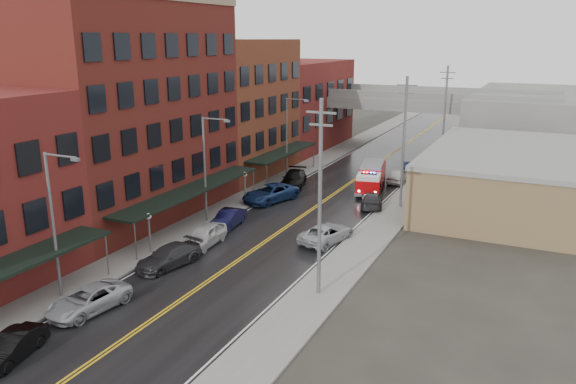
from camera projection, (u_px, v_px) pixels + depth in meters
The scene contains 33 objects.
road at pixel (307, 213), 50.49m from camera, with size 11.00×160.00×0.02m, color black.
sidewalk_left at pixel (237, 202), 53.47m from camera, with size 3.00×160.00×0.15m, color slate.
sidewalk_right at pixel (386, 223), 47.48m from camera, with size 3.00×160.00×0.15m, color slate.
curb_left at pixel (252, 204), 52.79m from camera, with size 0.30×160.00×0.15m, color gray.
curb_right at pixel (368, 220), 48.15m from camera, with size 0.30×160.00×0.15m, color gray.
brick_building_b at pixel (131, 114), 47.44m from camera, with size 9.00×20.00×18.00m, color maroon.
brick_building_c at pixel (236, 108), 63.09m from camera, with size 9.00×15.00×15.00m, color brown.
brick_building_far at pixel (300, 105), 78.75m from camera, with size 9.00×20.00×12.00m, color maroon.
tan_building at pixel (509, 180), 51.97m from camera, with size 14.00×22.00×5.00m, color brown.
right_far_block at pixel (543, 122), 76.90m from camera, with size 18.00×30.00×8.00m, color slate.
awning_1 at pixel (192, 190), 46.67m from camera, with size 2.60×18.00×3.09m.
awning_2 at pixel (283, 152), 61.92m from camera, with size 2.60×13.00×3.09m.
globe_lamp_1 at pixel (149, 224), 40.30m from camera, with size 0.44×0.44×3.12m.
globe_lamp_2 at pixel (245, 180), 52.50m from camera, with size 0.44×0.44×3.12m.
street_lamp_0 at pixel (55, 217), 32.61m from camera, with size 2.64×0.22×9.00m.
street_lamp_1 at pixel (207, 163), 46.56m from camera, with size 2.64×0.22×9.00m.
street_lamp_2 at pixel (289, 134), 60.51m from camera, with size 2.64×0.22×9.00m.
utility_pole_0 at pixel (320, 196), 32.77m from camera, with size 1.80×0.24×12.00m.
utility_pole_1 at pixel (404, 141), 50.21m from camera, with size 1.80×0.24×12.00m.
utility_pole_2 at pixel (445, 114), 67.64m from camera, with size 1.80×0.24×12.00m.
overpass at pixel (400, 107), 76.78m from camera, with size 40.00×10.00×7.50m.
fire_truck at pixel (371, 177), 57.31m from camera, with size 4.07×7.71×2.70m.
parked_car_left_1 at pixel (12, 347), 27.46m from camera, with size 1.40×4.01×1.32m, color black.
parked_car_left_2 at pixel (88, 300), 32.27m from camera, with size 2.32×5.02×1.40m, color #9EA1A6.
parked_car_left_3 at pixel (169, 256), 38.53m from camera, with size 2.04×5.02×1.46m, color #2A292C.
parked_car_left_4 at pixel (204, 235), 42.44m from camera, with size 1.86×4.61×1.57m, color #BCBCBC.
parked_car_left_5 at pixel (228, 219), 46.53m from camera, with size 1.52×4.36×1.44m, color black.
parked_car_left_6 at pixel (270, 193), 53.70m from camera, with size 2.74×5.94×1.65m, color navy.
parked_car_left_7 at pixel (294, 179), 59.25m from camera, with size 2.26×5.55×1.61m, color black.
parked_car_right_0 at pixel (327, 233), 43.13m from camera, with size 2.40×5.20×1.45m, color #A4A8AC.
parked_car_right_1 at pixel (372, 200), 52.04m from camera, with size 1.93×4.76×1.38m, color #2B2C2E.
parked_car_right_2 at pixel (398, 175), 60.73m from camera, with size 1.87×4.65×1.58m, color silver.
parked_car_right_3 at pixel (409, 167), 65.26m from camera, with size 1.44×4.12×1.36m, color black.
Camera 1 is at (18.93, -14.30, 15.33)m, focal length 35.00 mm.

